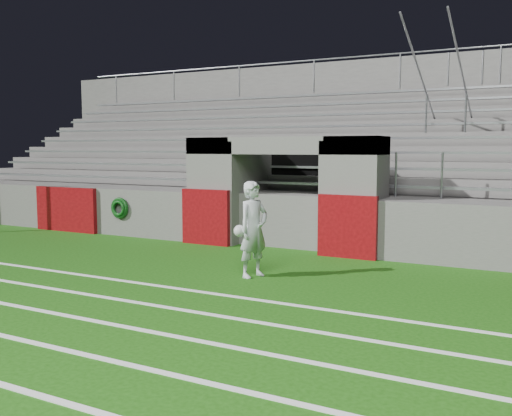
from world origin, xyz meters
The scene contains 4 objects.
ground centered at (0.00, 0.00, 0.00)m, with size 90.00×90.00×0.00m, color #174A0C.
stadium_structure centered at (0.00, 7.97, 1.49)m, with size 26.00×8.48×5.42m.
goalkeeper_with_ball centered at (0.90, 0.40, 0.87)m, with size 0.60×0.74×1.75m.
hose_coil centered at (-4.54, 2.93, 0.76)m, with size 0.57×0.14×0.57m.
Camera 1 is at (5.79, -8.59, 2.34)m, focal length 40.00 mm.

